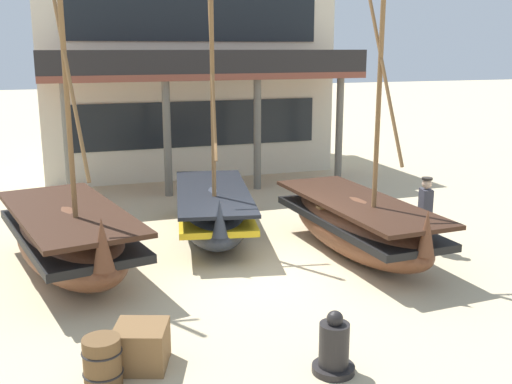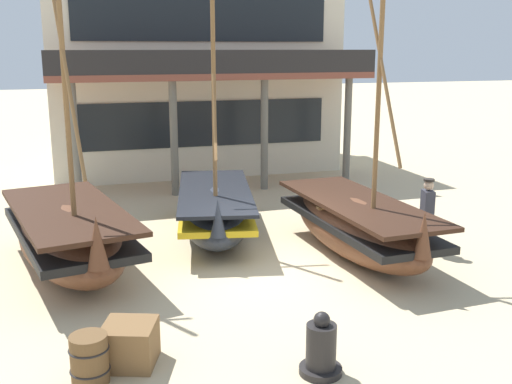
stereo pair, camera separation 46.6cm
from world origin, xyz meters
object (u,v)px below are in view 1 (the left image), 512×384
(harbor_building_main, at_px, (178,69))
(fishing_boat_near_left, at_px, (70,238))
(fishing_boat_far_right, at_px, (213,210))
(fisherman_by_hull, at_px, (425,214))
(wooden_barrel, at_px, (102,362))
(capstan_winch, at_px, (334,348))
(fishing_boat_centre_large, at_px, (358,224))
(cargo_crate, at_px, (141,346))

(harbor_building_main, bearing_deg, fishing_boat_near_left, -112.84)
(fishing_boat_far_right, height_order, harbor_building_main, harbor_building_main)
(fishing_boat_far_right, height_order, fisherman_by_hull, fishing_boat_far_right)
(harbor_building_main, bearing_deg, fisherman_by_hull, -76.02)
(wooden_barrel, bearing_deg, fisherman_by_hull, 24.97)
(fisherman_by_hull, xyz_separation_m, capstan_winch, (-4.32, -4.18, -0.46))
(fishing_boat_near_left, height_order, fishing_boat_far_right, fishing_boat_near_left)
(fishing_boat_far_right, xyz_separation_m, harbor_building_main, (1.23, 9.49, 3.05))
(capstan_winch, bearing_deg, fishing_boat_near_left, 122.24)
(fishing_boat_near_left, xyz_separation_m, capstan_winch, (3.32, -5.26, -0.38))
(fishing_boat_centre_large, distance_m, harbor_building_main, 12.35)
(fishing_boat_near_left, bearing_deg, harbor_building_main, 67.16)
(fishing_boat_centre_large, distance_m, wooden_barrel, 6.91)
(fisherman_by_hull, height_order, harbor_building_main, harbor_building_main)
(capstan_winch, relative_size, harbor_building_main, 0.09)
(harbor_building_main, bearing_deg, fishing_boat_far_right, -97.41)
(fishing_boat_centre_large, distance_m, cargo_crate, 6.23)
(capstan_winch, bearing_deg, harbor_building_main, 85.38)
(fisherman_by_hull, relative_size, wooden_barrel, 2.41)
(fishing_boat_centre_large, xyz_separation_m, fisherman_by_hull, (1.60, -0.18, 0.13))
(fishing_boat_near_left, relative_size, fisherman_by_hull, 4.02)
(fishing_boat_far_right, bearing_deg, harbor_building_main, 82.59)
(wooden_barrel, xyz_separation_m, cargo_crate, (0.58, 0.36, -0.04))
(fishing_boat_centre_large, bearing_deg, fishing_boat_near_left, 171.57)
(fishing_boat_centre_large, relative_size, cargo_crate, 8.81)
(fishing_boat_centre_large, relative_size, wooden_barrel, 9.38)
(fishing_boat_far_right, bearing_deg, fisherman_by_hull, -31.44)
(fisherman_by_hull, relative_size, cargo_crate, 2.26)
(capstan_winch, relative_size, wooden_barrel, 1.34)
(fisherman_by_hull, height_order, cargo_crate, fisherman_by_hull)
(wooden_barrel, xyz_separation_m, harbor_building_main, (4.44, 15.55, 3.34))
(fishing_boat_centre_large, distance_m, fishing_boat_far_right, 3.58)
(fishing_boat_near_left, height_order, cargo_crate, fishing_boat_near_left)
(fishing_boat_near_left, relative_size, harbor_building_main, 0.64)
(capstan_winch, height_order, harbor_building_main, harbor_building_main)
(fishing_boat_far_right, distance_m, harbor_building_main, 10.04)
(fishing_boat_centre_large, height_order, capstan_winch, fishing_boat_centre_large)
(capstan_winch, distance_m, wooden_barrel, 3.21)
(fishing_boat_far_right, relative_size, harbor_building_main, 0.56)
(fishing_boat_far_right, bearing_deg, capstan_winch, -90.68)
(fishing_boat_centre_large, bearing_deg, cargo_crate, -148.01)
(fishing_boat_far_right, bearing_deg, cargo_crate, -114.76)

